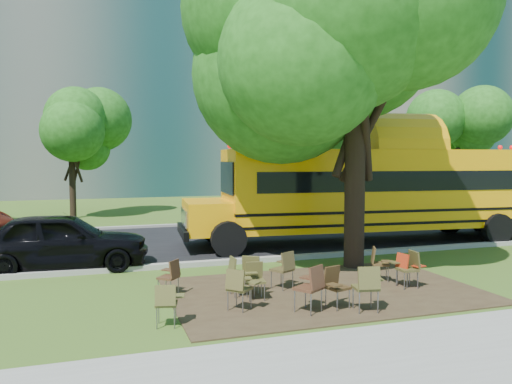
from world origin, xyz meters
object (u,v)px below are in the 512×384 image
object	(u,v)px
chair_1	(239,285)
chair_8	(171,274)
chair_12	(378,261)
main_tree	(356,59)
chair_4	(368,284)
chair_0	(167,300)
chair_10	(238,273)
chair_5	(335,283)
black_car	(61,241)
school_bus	(391,189)
chair_2	(312,284)
chair_11	(285,266)
chair_7	(407,266)
chair_3	(254,277)
chair_6	(409,265)
chair_9	(248,272)

from	to	relation	value
chair_1	chair_8	world-z (taller)	chair_1
chair_8	chair_12	xyz separation A→B (m)	(5.06, -0.32, 0.03)
main_tree	chair_4	xyz separation A→B (m)	(-1.77, -3.73, -5.15)
chair_0	chair_10	size ratio (longest dim) A/B	0.90
chair_5	black_car	distance (m)	7.83
school_bus	chair_2	xyz separation A→B (m)	(-6.19, -6.73, -1.33)
main_tree	black_car	distance (m)	9.48
chair_11	black_car	xyz separation A→B (m)	(-5.05, 3.89, 0.23)
chair_7	chair_3	bearing A→B (deg)	-100.43
chair_1	chair_7	distance (m)	4.32
black_car	chair_1	bearing A→B (deg)	-141.18
chair_3	chair_1	bearing A→B (deg)	59.04
chair_3	chair_8	xyz separation A→B (m)	(-1.66, 0.87, -0.00)
chair_3	chair_10	bearing A→B (deg)	-42.56
main_tree	chair_0	size ratio (longest dim) A/B	11.67
chair_3	chair_4	xyz separation A→B (m)	(1.86, -1.55, 0.09)
chair_1	chair_11	xyz separation A→B (m)	(1.46, 1.28, 0.02)
chair_5	chair_11	size ratio (longest dim) A/B	0.95
chair_2	chair_7	size ratio (longest dim) A/B	1.19
chair_0	black_car	size ratio (longest dim) A/B	0.17
chair_1	chair_6	distance (m)	4.30
chair_4	chair_8	bearing A→B (deg)	155.99
chair_0	chair_5	world-z (taller)	chair_5
chair_8	chair_12	bearing A→B (deg)	-53.70
chair_8	chair_12	size ratio (longest dim) A/B	0.95
chair_4	chair_6	world-z (taller)	chair_4
chair_10	black_car	bearing A→B (deg)	-138.67
chair_0	chair_11	distance (m)	3.42
school_bus	chair_1	size ratio (longest dim) A/B	15.88
chair_0	chair_8	distance (m)	2.04
chair_3	chair_7	distance (m)	3.75
chair_2	chair_3	bearing A→B (deg)	90.23
chair_3	black_car	size ratio (longest dim) A/B	0.18
chair_1	chair_8	xyz separation A→B (m)	(-1.13, 1.56, -0.03)
school_bus	chair_12	xyz separation A→B (m)	(-3.57, -4.94, -1.40)
chair_4	chair_2	bearing A→B (deg)	173.88
chair_12	chair_6	bearing A→B (deg)	49.92
chair_7	school_bus	bearing A→B (deg)	141.54
chair_7	chair_8	size ratio (longest dim) A/B	1.00
chair_0	chair_9	xyz separation A→B (m)	(2.00, 1.51, 0.04)
chair_4	black_car	bearing A→B (deg)	145.26
main_tree	chair_2	size ratio (longest dim) A/B	9.62
chair_9	black_car	world-z (taller)	black_car
chair_6	chair_7	distance (m)	0.09
chair_7	black_car	bearing A→B (deg)	-128.91
chair_5	chair_12	distance (m)	2.62
main_tree	chair_0	xyz separation A→B (m)	(-5.64, -3.31, -5.25)
chair_12	chair_0	bearing A→B (deg)	-46.91
chair_1	chair_7	size ratio (longest dim) A/B	1.06
chair_0	chair_9	world-z (taller)	chair_9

